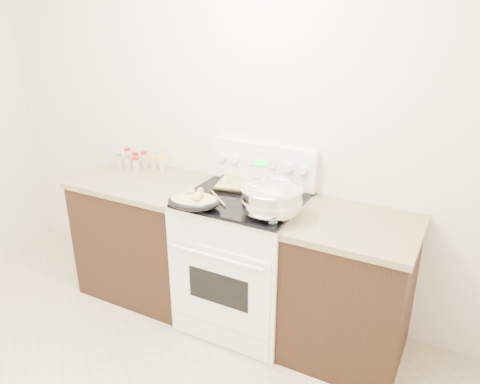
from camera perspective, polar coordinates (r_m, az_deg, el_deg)
The scene contains 9 objects.
counter_left at distance 3.63m, azimuth -11.27°, elevation -5.21°, with size 0.93×0.67×0.92m.
counter_right at distance 3.01m, azimuth 13.20°, elevation -11.62°, with size 0.73×0.67×0.92m.
kitchen_range at distance 3.20m, azimuth 0.46°, elevation -8.12°, with size 0.78×0.73×1.22m.
mixing_bowl at distance 2.75m, azimuth 3.86°, elevation -0.95°, with size 0.45×0.45×0.22m.
roasting_pan at distance 2.85m, azimuth -5.63°, elevation -1.03°, with size 0.38×0.31×0.12m.
baking_sheet at distance 3.16m, azimuth 1.05°, elevation 0.93°, with size 0.50×0.40×0.06m.
wooden_spoon at distance 2.97m, azimuth -4.06°, elevation -0.72°, with size 0.22×0.19×0.04m.
blue_ladle at distance 2.67m, azimuth 4.22°, elevation -3.00°, with size 0.11×0.27×0.10m.
spice_jars at distance 3.65m, azimuth -12.35°, elevation 3.72°, with size 0.38×0.15×0.13m.
Camera 1 is at (1.61, -1.03, 2.12)m, focal length 35.00 mm.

